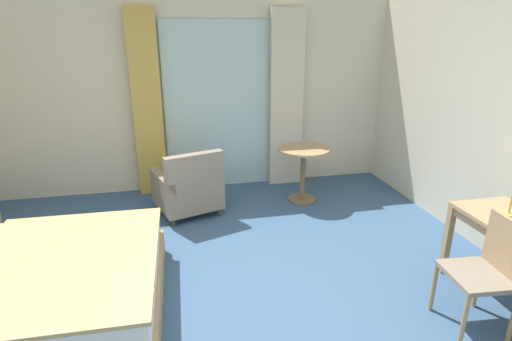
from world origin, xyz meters
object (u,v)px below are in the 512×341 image
at_px(bed, 10,292).
at_px(desk_chair, 488,268).
at_px(armchair_by_window, 188,189).
at_px(round_cafe_table, 303,162).

xyz_separation_m(bed, desk_chair, (3.63, -0.83, 0.25)).
bearing_deg(bed, desk_chair, -12.80).
height_order(armchair_by_window, round_cafe_table, armchair_by_window).
height_order(desk_chair, round_cafe_table, desk_chair).
height_order(desk_chair, armchair_by_window, desk_chair).
bearing_deg(desk_chair, bed, 167.20).
bearing_deg(armchair_by_window, desk_chair, -50.19).
height_order(bed, round_cafe_table, bed).
relative_size(desk_chair, armchair_by_window, 0.99).
xyz_separation_m(bed, round_cafe_table, (3.05, 1.85, 0.29)).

